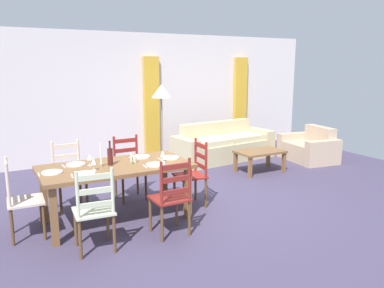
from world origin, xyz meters
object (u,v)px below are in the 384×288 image
(dining_table, at_px, (116,172))
(couch, at_px, (222,146))
(wine_glass_far_left, at_px, (90,157))
(standing_lamp, at_px, (162,96))
(dining_chair_far_left, at_px, (69,175))
(coffee_cup_primary, at_px, (134,159))
(wine_glass_near_left, at_px, (93,162))
(wine_glass_near_right, at_px, (163,154))
(wine_bottle, at_px, (110,156))
(coffee_table, at_px, (260,154))
(dining_chair_near_right, at_px, (171,197))
(armchair_upholstered, at_px, (310,149))
(dining_chair_head_west, at_px, (21,199))
(dining_chair_head_east, at_px, (193,173))
(dining_chair_near_left, at_px, (94,210))
(dining_chair_far_right, at_px, (129,168))

(dining_table, distance_m, couch, 3.79)
(wine_glass_far_left, height_order, standing_lamp, standing_lamp)
(dining_chair_far_left, distance_m, coffee_cup_primary, 1.09)
(wine_glass_near_left, relative_size, wine_glass_near_right, 1.00)
(wine_bottle, bearing_deg, dining_table, -33.33)
(coffee_cup_primary, bearing_deg, coffee_table, 18.54)
(dining_chair_near_right, height_order, armchair_upholstered, dining_chair_near_right)
(dining_table, xyz_separation_m, dining_chair_far_left, (-0.45, 0.77, -0.19))
(wine_bottle, distance_m, wine_glass_near_left, 0.30)
(dining_chair_far_left, relative_size, dining_chair_head_west, 1.00)
(dining_chair_head_west, bearing_deg, dining_table, -0.96)
(coffee_cup_primary, xyz_separation_m, armchair_upholstered, (4.44, 1.20, -0.55))
(wine_glass_near_right, height_order, armchair_upholstered, wine_glass_near_right)
(dining_chair_head_west, height_order, coffee_table, dining_chair_head_west)
(dining_table, bearing_deg, standing_lamp, 53.99)
(coffee_cup_primary, relative_size, couch, 0.04)
(dining_chair_near_right, xyz_separation_m, dining_chair_head_east, (0.72, 0.78, 0.00))
(dining_chair_near_left, height_order, dining_chair_head_east, same)
(dining_chair_head_east, bearing_deg, wine_glass_near_right, -163.56)
(dining_chair_near_left, bearing_deg, dining_chair_far_right, 58.44)
(wine_glass_far_left, height_order, armchair_upholstered, wine_glass_far_left)
(dining_chair_head_east, relative_size, coffee_table, 1.07)
(coffee_cup_primary, relative_size, armchair_upholstered, 0.07)
(coffee_cup_primary, bearing_deg, armchair_upholstered, 15.19)
(dining_chair_far_right, height_order, wine_bottle, wine_bottle)
(wine_glass_far_left, bearing_deg, coffee_table, 13.78)
(dining_table, height_order, dining_chair_near_right, dining_chair_near_right)
(dining_chair_near_left, relative_size, dining_chair_head_west, 1.00)
(dining_table, distance_m, wine_glass_near_right, 0.65)
(dining_chair_far_right, height_order, dining_chair_head_east, same)
(dining_chair_near_right, distance_m, wine_glass_near_left, 1.05)
(dining_chair_head_west, bearing_deg, wine_glass_near_left, -9.69)
(wine_glass_near_left, distance_m, armchair_upholstered, 5.22)
(coffee_cup_primary, height_order, coffee_table, coffee_cup_primary)
(dining_table, xyz_separation_m, dining_chair_head_west, (-1.15, 0.02, -0.19))
(dining_table, height_order, dining_chair_near_left, dining_chair_near_left)
(dining_table, distance_m, wine_glass_far_left, 0.38)
(dining_chair_far_right, xyz_separation_m, wine_bottle, (-0.49, -0.72, 0.39))
(armchair_upholstered, bearing_deg, coffee_cup_primary, -164.81)
(wine_glass_near_right, distance_m, standing_lamp, 2.81)
(coffee_cup_primary, height_order, couch, coffee_cup_primary)
(dining_chair_near_right, bearing_deg, dining_chair_far_right, 89.62)
(dining_chair_near_left, xyz_separation_m, dining_chair_head_west, (-0.67, 0.76, 0.00))
(coffee_cup_primary, bearing_deg, standing_lamp, 58.11)
(dining_chair_near_right, bearing_deg, dining_chair_near_left, 178.72)
(dining_chair_far_right, bearing_deg, dining_chair_near_left, -121.56)
(standing_lamp, bearing_deg, dining_table, -126.01)
(coffee_table, distance_m, standing_lamp, 2.24)
(wine_bottle, bearing_deg, dining_chair_far_left, 117.99)
(standing_lamp, bearing_deg, wine_glass_far_left, -132.05)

